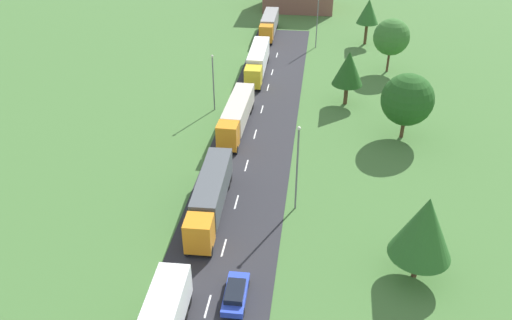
# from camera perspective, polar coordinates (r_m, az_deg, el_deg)

# --- Properties ---
(road) EXTENTS (10.00, 140.00, 0.06)m
(road) POSITION_cam_1_polar(r_m,az_deg,el_deg) (43.70, -4.94, -14.40)
(road) COLOR #2B2B30
(road) RESTS_ON ground
(truck_second) EXTENTS (2.86, 13.50, 3.64)m
(truck_second) POSITION_cam_1_polar(r_m,az_deg,el_deg) (50.48, -5.07, -3.90)
(truck_second) COLOR orange
(truck_second) RESTS_ON road
(truck_third) EXTENTS (2.72, 13.71, 3.54)m
(truck_third) POSITION_cam_1_polar(r_m,az_deg,el_deg) (65.64, -2.16, 5.08)
(truck_third) COLOR orange
(truck_third) RESTS_ON road
(truck_fourth) EXTENTS (2.75, 14.43, 3.79)m
(truck_fourth) POSITION_cam_1_polar(r_m,az_deg,el_deg) (82.53, 0.18, 10.94)
(truck_fourth) COLOR yellow
(truck_fourth) RESTS_ON road
(truck_fifth) EXTENTS (2.55, 12.62, 3.64)m
(truck_fifth) POSITION_cam_1_polar(r_m,az_deg,el_deg) (101.07, 1.47, 14.82)
(truck_fifth) COLOR orange
(truck_fifth) RESTS_ON road
(car_third) EXTENTS (1.84, 4.50, 1.39)m
(car_third) POSITION_cam_1_polar(r_m,az_deg,el_deg) (42.44, -2.28, -14.54)
(car_third) COLOR blue
(car_third) RESTS_ON road
(lamppost_second) EXTENTS (0.36, 0.36, 9.29)m
(lamppost_second) POSITION_cam_1_polar(r_m,az_deg,el_deg) (49.45, 4.58, -0.56)
(lamppost_second) COLOR slate
(lamppost_second) RESTS_ON ground
(lamppost_third) EXTENTS (0.36, 0.36, 7.91)m
(lamppost_third) POSITION_cam_1_polar(r_m,az_deg,el_deg) (69.91, -4.75, 8.84)
(lamppost_third) COLOR slate
(lamppost_third) RESTS_ON ground
(lamppost_fourth) EXTENTS (0.36, 0.36, 8.75)m
(lamppost_fourth) POSITION_cam_1_polar(r_m,az_deg,el_deg) (94.16, 6.79, 15.06)
(lamppost_fourth) COLOR slate
(lamppost_fourth) RESTS_ON ground
(tree_oak) EXTENTS (4.26, 4.26, 7.65)m
(tree_oak) POSITION_cam_1_polar(r_m,az_deg,el_deg) (72.24, 10.19, 9.93)
(tree_oak) COLOR #513823
(tree_oak) RESTS_ON ground
(tree_birch) EXTENTS (3.88, 3.88, 8.10)m
(tree_birch) POSITION_cam_1_polar(r_m,az_deg,el_deg) (97.11, 12.31, 15.73)
(tree_birch) COLOR #513823
(tree_birch) RESTS_ON ground
(tree_maple) EXTENTS (5.14, 5.14, 8.12)m
(tree_maple) POSITION_cam_1_polar(r_m,az_deg,el_deg) (43.55, 18.11, -7.08)
(tree_maple) COLOR #513823
(tree_maple) RESTS_ON ground
(tree_pine) EXTENTS (5.65, 5.65, 8.50)m
(tree_pine) POSITION_cam_1_polar(r_m,az_deg,el_deg) (85.03, 14.75, 13.01)
(tree_pine) COLOR #513823
(tree_pine) RESTS_ON ground
(tree_ash) EXTENTS (6.34, 6.34, 8.30)m
(tree_ash) POSITION_cam_1_polar(r_m,az_deg,el_deg) (64.90, 16.39, 6.42)
(tree_ash) COLOR #513823
(tree_ash) RESTS_ON ground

